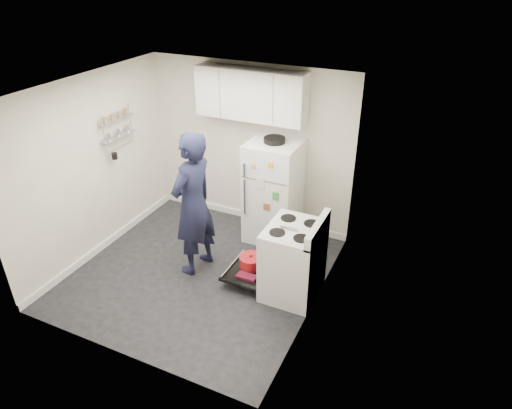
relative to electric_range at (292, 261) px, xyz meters
The scene contains 7 objects.
room 1.49m from the electric_range, behind, with size 3.21×3.21×2.51m.
electric_range is the anchor object (origin of this frame).
open_oven_door 0.65m from the electric_range, behind, with size 0.55×0.70×0.23m.
refrigerator 1.35m from the electric_range, 123.36° to the left, with size 0.72×0.74×1.60m.
upper_cabinets 2.38m from the electric_range, 132.27° to the left, with size 1.60×0.33×0.70m, color silver.
wall_shelf_rack 3.05m from the electric_range, behind, with size 0.14×0.60×0.61m.
person 1.45m from the electric_range, behind, with size 0.71×0.47×1.96m, color black.
Camera 1 is at (2.78, -4.21, 3.81)m, focal length 32.00 mm.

